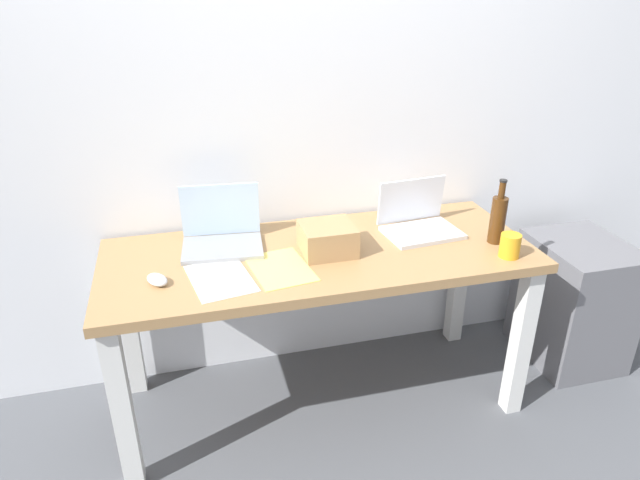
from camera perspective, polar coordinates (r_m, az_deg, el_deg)
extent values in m
plane|color=#515459|center=(2.71, 0.00, -15.54)|extent=(8.00, 8.00, 0.00)
cube|color=white|center=(2.48, -2.44, 14.37)|extent=(5.20, 0.08, 2.60)
cube|color=#A37A4C|center=(2.29, 0.00, -1.58)|extent=(1.73, 0.68, 0.04)
cube|color=silver|center=(2.23, -19.28, -15.85)|extent=(0.07, 0.07, 0.71)
cube|color=silver|center=(2.58, 19.58, -9.66)|extent=(0.07, 0.07, 0.71)
cube|color=silver|center=(2.68, -18.69, -8.02)|extent=(0.07, 0.07, 0.71)
cube|color=silver|center=(2.98, 13.78, -3.81)|extent=(0.07, 0.07, 0.71)
cube|color=gray|center=(2.32, -9.78, -0.82)|extent=(0.34, 0.26, 0.02)
cube|color=silver|center=(2.38, -10.01, 3.02)|extent=(0.32, 0.05, 0.22)
cube|color=silver|center=(2.46, 10.25, 0.73)|extent=(0.33, 0.25, 0.02)
cube|color=white|center=(2.51, 9.16, 4.00)|extent=(0.31, 0.06, 0.20)
cylinder|color=#47280F|center=(2.44, 17.45, 1.91)|extent=(0.06, 0.06, 0.20)
cylinder|color=#47280F|center=(2.39, 17.87, 4.82)|extent=(0.03, 0.03, 0.07)
cylinder|color=black|center=(2.38, 17.99, 5.70)|extent=(0.03, 0.03, 0.01)
ellipsoid|color=silver|center=(2.13, -16.08, -3.86)|extent=(0.10, 0.12, 0.03)
cube|color=tan|center=(2.26, 0.74, 0.13)|extent=(0.21, 0.20, 0.12)
cylinder|color=gold|center=(2.34, 18.58, -0.54)|extent=(0.08, 0.08, 0.09)
cube|color=#F4E06B|center=(2.16, -4.03, -2.85)|extent=(0.25, 0.32, 0.00)
cube|color=white|center=(2.11, -9.98, -3.84)|extent=(0.26, 0.33, 0.00)
cube|color=slate|center=(3.06, 24.18, -5.64)|extent=(0.40, 0.48, 0.62)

